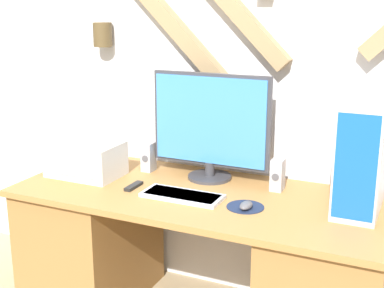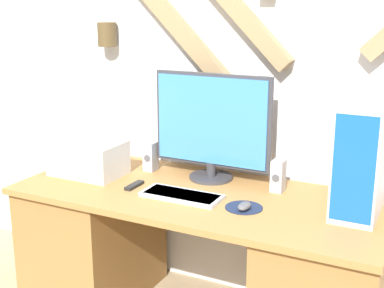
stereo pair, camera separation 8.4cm
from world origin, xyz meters
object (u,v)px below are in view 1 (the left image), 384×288
object	(u,v)px
computer_tower	(362,156)
mouse	(246,205)
printer	(86,159)
keyboard	(182,195)
remote_control	(134,186)
speaker_right	(278,175)
speaker_left	(148,157)
monitor	(210,124)

from	to	relation	value
computer_tower	mouse	bearing A→B (deg)	-154.08
printer	keyboard	bearing A→B (deg)	-7.97
computer_tower	printer	size ratio (longest dim) A/B	1.33
computer_tower	remote_control	size ratio (longest dim) A/B	3.76
speaker_right	speaker_left	bearing A→B (deg)	179.48
remote_control	computer_tower	bearing A→B (deg)	9.65
mouse	speaker_left	bearing A→B (deg)	155.05
speaker_left	remote_control	size ratio (longest dim) A/B	1.19
mouse	speaker_right	distance (m)	0.31
speaker_right	remote_control	size ratio (longest dim) A/B	1.19
monitor	mouse	size ratio (longest dim) A/B	6.88
speaker_left	speaker_right	world-z (taller)	same
printer	speaker_right	distance (m)	0.99
monitor	speaker_left	world-z (taller)	monitor
keyboard	speaker_left	xyz separation A→B (m)	(-0.34, 0.29, 0.07)
monitor	keyboard	bearing A→B (deg)	-91.32
mouse	remote_control	bearing A→B (deg)	176.20
printer	speaker_right	world-z (taller)	printer
keyboard	computer_tower	distance (m)	0.82
monitor	computer_tower	world-z (taller)	monitor
speaker_left	speaker_right	distance (m)	0.71
speaker_right	computer_tower	bearing A→B (deg)	-12.15
speaker_left	remote_control	distance (m)	0.28
monitor	remote_control	xyz separation A→B (m)	(-0.28, -0.29, -0.28)
mouse	speaker_left	distance (m)	0.73
speaker_left	remote_control	xyz separation A→B (m)	(0.07, -0.27, -0.07)
monitor	remote_control	bearing A→B (deg)	-134.23
computer_tower	remote_control	world-z (taller)	computer_tower
monitor	computer_tower	distance (m)	0.77
keyboard	speaker_left	bearing A→B (deg)	139.64
computer_tower	speaker_right	size ratio (longest dim) A/B	3.16
monitor	speaker_right	distance (m)	0.42
printer	speaker_left	world-z (taller)	printer
monitor	printer	world-z (taller)	monitor
monitor	printer	bearing A→B (deg)	-159.33
speaker_right	remote_control	world-z (taller)	speaker_right
mouse	speaker_left	world-z (taller)	speaker_left
speaker_left	printer	bearing A→B (deg)	-141.53
computer_tower	monitor	bearing A→B (deg)	171.43
speaker_left	speaker_right	xyz separation A→B (m)	(0.71, -0.01, 0.00)
computer_tower	speaker_left	distance (m)	1.12
mouse	printer	distance (m)	0.93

